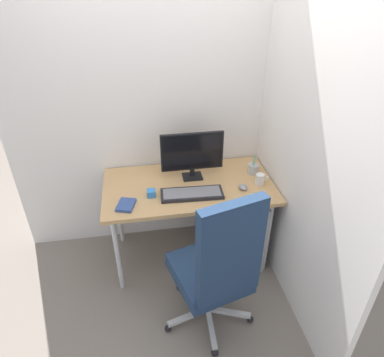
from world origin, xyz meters
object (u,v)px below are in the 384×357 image
filing_cabinet (230,225)px  desk_clamp_accessory (151,193)px  office_chair (217,267)px  monitor (192,153)px  keyboard (191,194)px  mouse (243,187)px  notebook (126,205)px  coffee_mug (260,179)px  pen_holder (253,169)px

filing_cabinet → desk_clamp_accessory: bearing=-174.4°
office_chair → desk_clamp_accessory: 0.76m
monitor → keyboard: bearing=-100.7°
office_chair → filing_cabinet: size_ratio=1.84×
keyboard → mouse: 0.41m
filing_cabinet → desk_clamp_accessory: desk_clamp_accessory is taller
office_chair → desk_clamp_accessory: size_ratio=19.36×
office_chair → desk_clamp_accessory: office_chair is taller
filing_cabinet → mouse: (0.05, -0.09, 0.44)m
filing_cabinet → mouse: bearing=-60.3°
notebook → office_chair: bearing=-27.7°
office_chair → coffee_mug: office_chair is taller
filing_cabinet → desk_clamp_accessory: size_ratio=10.51×
filing_cabinet → mouse: 0.45m
pen_holder → desk_clamp_accessory: pen_holder is taller
monitor → mouse: size_ratio=5.72×
monitor → keyboard: monitor is taller
monitor → desk_clamp_accessory: monitor is taller
office_chair → pen_holder: (0.49, 0.84, 0.20)m
pen_holder → coffee_mug: pen_holder is taller
monitor → keyboard: (-0.05, -0.26, -0.20)m
keyboard → monitor: bearing=79.3°
office_chair → filing_cabinet: office_chair is taller
monitor → desk_clamp_accessory: bearing=-147.8°
notebook → desk_clamp_accessory: 0.22m
office_chair → mouse: (0.34, 0.62, 0.17)m
keyboard → pen_holder: 0.61m
notebook → mouse: bearing=21.6°
keyboard → desk_clamp_accessory: (-0.30, 0.04, 0.01)m
filing_cabinet → desk_clamp_accessory: (-0.66, -0.06, 0.45)m
pen_holder → desk_clamp_accessory: bearing=-167.3°
office_chair → notebook: size_ratio=7.88×
pen_holder → mouse: bearing=-124.6°
office_chair → notebook: bearing=135.6°
coffee_mug → desk_clamp_accessory: size_ratio=1.72×
monitor → mouse: bearing=-34.0°
office_chair → filing_cabinet: 0.81m
desk_clamp_accessory → filing_cabinet: bearing=5.6°
pen_holder → coffee_mug: (0.00, -0.17, 0.00)m
monitor → coffee_mug: size_ratio=4.65×
keyboard → mouse: size_ratio=5.49×
mouse → pen_holder: size_ratio=0.51×
keyboard → notebook: size_ratio=3.14×
filing_cabinet → mouse: mouse is taller
keyboard → desk_clamp_accessory: bearing=172.1°
office_chair → coffee_mug: (0.50, 0.67, 0.20)m
office_chair → keyboard: (-0.06, 0.60, 0.17)m
keyboard → desk_clamp_accessory: size_ratio=7.70×
pen_holder → notebook: (-1.05, -0.29, -0.03)m
notebook → keyboard: bearing=23.5°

